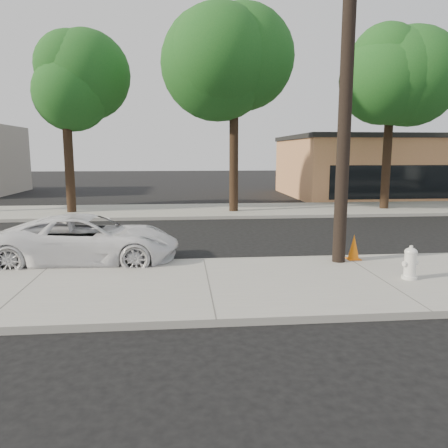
{
  "coord_description": "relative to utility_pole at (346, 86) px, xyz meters",
  "views": [
    {
      "loc": [
        -0.56,
        -13.77,
        3.05
      ],
      "look_at": [
        0.63,
        -1.38,
        1.0
      ],
      "focal_mm": 35.0,
      "sensor_mm": 36.0,
      "label": 1
    }
  ],
  "objects": [
    {
      "name": "curb_near",
      "position": [
        -3.6,
        0.6,
        -4.62
      ],
      "size": [
        90.0,
        0.12,
        0.16
      ],
      "primitive_type": "cube",
      "color": "#9E9B93",
      "rests_on": "ground"
    },
    {
      "name": "near_sidewalk",
      "position": [
        -3.6,
        -1.6,
        -4.62
      ],
      "size": [
        90.0,
        4.4,
        0.15
      ],
      "primitive_type": "cube",
      "color": "gray",
      "rests_on": "ground"
    },
    {
      "name": "utility_pole",
      "position": [
        0.0,
        0.0,
        0.0
      ],
      "size": [
        1.4,
        0.34,
        9.0
      ],
      "color": "black",
      "rests_on": "near_sidewalk"
    },
    {
      "name": "tree_c",
      "position": [
        -1.38,
        10.34,
        2.21
      ],
      "size": [
        4.96,
        4.8,
        9.55
      ],
      "color": "black",
      "rests_on": "far_sidewalk"
    },
    {
      "name": "tree_d",
      "position": [
        6.6,
        10.65,
        1.67
      ],
      "size": [
        4.5,
        4.35,
        8.75
      ],
      "color": "black",
      "rests_on": "far_sidewalk"
    },
    {
      "name": "fire_hydrant",
      "position": [
        1.06,
        -1.74,
        -4.19
      ],
      "size": [
        0.4,
        0.36,
        0.74
      ],
      "rotation": [
        0.0,
        0.0,
        0.25
      ],
      "color": "white",
      "rests_on": "near_sidewalk"
    },
    {
      "name": "building_main",
      "position": [
        12.4,
        18.7,
        -2.7
      ],
      "size": [
        18.0,
        10.0,
        4.0
      ],
      "primitive_type": "cube",
      "color": "#BA814D",
      "rests_on": "ground"
    },
    {
      "name": "traffic_cone",
      "position": [
        0.49,
        0.2,
        -4.22
      ],
      "size": [
        0.36,
        0.36,
        0.69
      ],
      "rotation": [
        0.0,
        0.0,
        0.02
      ],
      "color": "orange",
      "rests_on": "near_sidewalk"
    },
    {
      "name": "tree_b",
      "position": [
        -9.41,
        10.76,
        1.45
      ],
      "size": [
        4.34,
        4.2,
        8.45
      ],
      "color": "black",
      "rests_on": "far_sidewalk"
    },
    {
      "name": "ground",
      "position": [
        -3.6,
        2.7,
        -4.7
      ],
      "size": [
        120.0,
        120.0,
        0.0
      ],
      "primitive_type": "plane",
      "color": "black",
      "rests_on": "ground"
    },
    {
      "name": "far_sidewalk",
      "position": [
        -3.6,
        11.2,
        -4.62
      ],
      "size": [
        90.0,
        5.0,
        0.15
      ],
      "primitive_type": "cube",
      "color": "gray",
      "rests_on": "ground"
    },
    {
      "name": "police_cruiser",
      "position": [
        -6.74,
        0.99,
        -4.02
      ],
      "size": [
        4.99,
        2.44,
        1.36
      ],
      "primitive_type": "imported",
      "rotation": [
        0.0,
        0.0,
        1.54
      ],
      "color": "white",
      "rests_on": "ground"
    }
  ]
}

